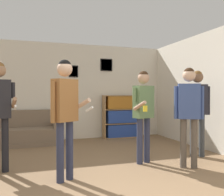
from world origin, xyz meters
TOP-DOWN VIEW (x-y plane):
  - wall_back at (-0.00, 4.61)m, footprint 8.08×0.08m
  - wall_right at (2.87, 2.29)m, footprint 0.06×6.98m
  - couch at (-1.30, 4.19)m, footprint 2.01×0.80m
  - bookshelf at (1.61, 4.39)m, footprint 1.18×0.30m
  - person_player_foreground_center at (-0.50, 1.21)m, footprint 0.61×0.37m
  - person_watcher_holding_cup at (1.01, 1.71)m, footprint 0.48×0.52m
  - person_spectator_near_bookshelf at (1.62, 1.19)m, footprint 0.45×0.35m
  - person_spectator_far_right at (2.26, 1.80)m, footprint 0.46×0.33m

SIDE VIEW (x-z plane):
  - couch at x=-1.30m, z-range -0.14..0.71m
  - bookshelf at x=1.61m, z-range 0.00..1.24m
  - person_watcher_holding_cup at x=1.01m, z-range 0.20..1.90m
  - person_spectator_near_bookshelf at x=1.62m, z-range 0.20..1.94m
  - person_spectator_far_right at x=2.26m, z-range 0.21..1.96m
  - person_player_foreground_center at x=-0.50m, z-range 0.22..2.00m
  - wall_right at x=2.87m, z-range 0.00..2.70m
  - wall_back at x=0.00m, z-range 0.00..2.70m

